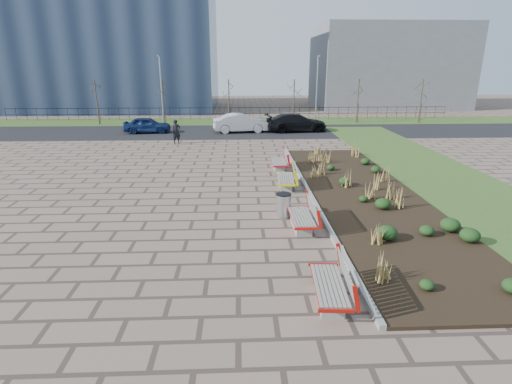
{
  "coord_description": "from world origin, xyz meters",
  "views": [
    {
      "loc": [
        0.91,
        -11.07,
        5.48
      ],
      "look_at": [
        1.5,
        3.0,
        0.9
      ],
      "focal_mm": 28.0,
      "sensor_mm": 36.0,
      "label": 1
    }
  ],
  "objects_px": {
    "bench_c": "(286,177)",
    "bench_d": "(279,160)",
    "lamp_east": "(317,91)",
    "pedestrian": "(176,132)",
    "bench_a": "(329,282)",
    "litter_bin": "(284,205)",
    "car_black": "(296,122)",
    "lamp_west": "(162,91)",
    "car_silver": "(241,123)",
    "car_blue": "(147,125)",
    "bench_b": "(301,215)"
  },
  "relations": [
    {
      "from": "bench_c",
      "to": "lamp_west",
      "type": "distance_m",
      "value": 21.74
    },
    {
      "from": "bench_d",
      "to": "car_blue",
      "type": "bearing_deg",
      "value": 128.32
    },
    {
      "from": "bench_c",
      "to": "car_silver",
      "type": "height_order",
      "value": "car_silver"
    },
    {
      "from": "lamp_west",
      "to": "lamp_east",
      "type": "distance_m",
      "value": 14.0
    },
    {
      "from": "bench_d",
      "to": "lamp_east",
      "type": "distance_m",
      "value": 17.3
    },
    {
      "from": "bench_b",
      "to": "bench_c",
      "type": "distance_m",
      "value": 4.74
    },
    {
      "from": "bench_a",
      "to": "pedestrian",
      "type": "distance_m",
      "value": 20.91
    },
    {
      "from": "pedestrian",
      "to": "car_black",
      "type": "relative_size",
      "value": 0.33
    },
    {
      "from": "bench_c",
      "to": "lamp_east",
      "type": "bearing_deg",
      "value": 79.91
    },
    {
      "from": "bench_d",
      "to": "pedestrian",
      "type": "xyz_separation_m",
      "value": [
        -6.51,
        7.43,
        0.35
      ]
    },
    {
      "from": "bench_d",
      "to": "lamp_east",
      "type": "height_order",
      "value": "lamp_east"
    },
    {
      "from": "bench_c",
      "to": "pedestrian",
      "type": "relative_size",
      "value": 1.24
    },
    {
      "from": "bench_d",
      "to": "lamp_east",
      "type": "xyz_separation_m",
      "value": [
        5.0,
        16.37,
        2.54
      ]
    },
    {
      "from": "bench_c",
      "to": "litter_bin",
      "type": "height_order",
      "value": "bench_c"
    },
    {
      "from": "bench_a",
      "to": "car_silver",
      "type": "relative_size",
      "value": 0.46
    },
    {
      "from": "car_black",
      "to": "bench_a",
      "type": "bearing_deg",
      "value": 167.03
    },
    {
      "from": "bench_c",
      "to": "litter_bin",
      "type": "relative_size",
      "value": 2.36
    },
    {
      "from": "bench_a",
      "to": "lamp_east",
      "type": "relative_size",
      "value": 0.35
    },
    {
      "from": "bench_b",
      "to": "litter_bin",
      "type": "distance_m",
      "value": 1.22
    },
    {
      "from": "bench_c",
      "to": "lamp_east",
      "type": "xyz_separation_m",
      "value": [
        5.0,
        19.63,
        2.54
      ]
    },
    {
      "from": "bench_d",
      "to": "car_silver",
      "type": "bearing_deg",
      "value": 99.08
    },
    {
      "from": "bench_d",
      "to": "litter_bin",
      "type": "xyz_separation_m",
      "value": [
        -0.49,
        -6.89,
        -0.06
      ]
    },
    {
      "from": "car_blue",
      "to": "lamp_east",
      "type": "height_order",
      "value": "lamp_east"
    },
    {
      "from": "pedestrian",
      "to": "car_silver",
      "type": "height_order",
      "value": "pedestrian"
    },
    {
      "from": "bench_b",
      "to": "lamp_east",
      "type": "distance_m",
      "value": 25.01
    },
    {
      "from": "pedestrian",
      "to": "car_blue",
      "type": "height_order",
      "value": "pedestrian"
    },
    {
      "from": "litter_bin",
      "to": "lamp_west",
      "type": "xyz_separation_m",
      "value": [
        -8.51,
        23.26,
        2.6
      ]
    },
    {
      "from": "car_silver",
      "to": "lamp_west",
      "type": "bearing_deg",
      "value": 51.72
    },
    {
      "from": "bench_a",
      "to": "car_blue",
      "type": "relative_size",
      "value": 0.56
    },
    {
      "from": "bench_a",
      "to": "lamp_east",
      "type": "bearing_deg",
      "value": 83.92
    },
    {
      "from": "bench_c",
      "to": "bench_d",
      "type": "height_order",
      "value": "same"
    },
    {
      "from": "car_blue",
      "to": "lamp_west",
      "type": "height_order",
      "value": "lamp_west"
    },
    {
      "from": "litter_bin",
      "to": "car_blue",
      "type": "distance_m",
      "value": 21.04
    },
    {
      "from": "bench_c",
      "to": "car_blue",
      "type": "height_order",
      "value": "car_blue"
    },
    {
      "from": "bench_b",
      "to": "car_black",
      "type": "relative_size",
      "value": 0.41
    },
    {
      "from": "bench_b",
      "to": "bench_a",
      "type": "bearing_deg",
      "value": -90.72
    },
    {
      "from": "bench_a",
      "to": "litter_bin",
      "type": "relative_size",
      "value": 2.36
    },
    {
      "from": "lamp_west",
      "to": "lamp_east",
      "type": "bearing_deg",
      "value": 0.0
    },
    {
      "from": "bench_a",
      "to": "bench_c",
      "type": "xyz_separation_m",
      "value": [
        0.0,
        9.18,
        0.0
      ]
    },
    {
      "from": "pedestrian",
      "to": "car_silver",
      "type": "relative_size",
      "value": 0.37
    },
    {
      "from": "car_blue",
      "to": "bench_b",
      "type": "bearing_deg",
      "value": -159.1
    },
    {
      "from": "bench_c",
      "to": "bench_d",
      "type": "relative_size",
      "value": 1.0
    },
    {
      "from": "bench_c",
      "to": "lamp_east",
      "type": "relative_size",
      "value": 0.35
    },
    {
      "from": "bench_b",
      "to": "car_silver",
      "type": "relative_size",
      "value": 0.46
    },
    {
      "from": "bench_d",
      "to": "car_silver",
      "type": "xyz_separation_m",
      "value": [
        -1.94,
        12.09,
        0.27
      ]
    },
    {
      "from": "pedestrian",
      "to": "car_black",
      "type": "height_order",
      "value": "pedestrian"
    },
    {
      "from": "bench_b",
      "to": "pedestrian",
      "type": "bearing_deg",
      "value": 112.16
    },
    {
      "from": "car_black",
      "to": "pedestrian",
      "type": "bearing_deg",
      "value": 111.04
    },
    {
      "from": "bench_d",
      "to": "lamp_west",
      "type": "height_order",
      "value": "lamp_west"
    },
    {
      "from": "bench_b",
      "to": "lamp_east",
      "type": "height_order",
      "value": "lamp_east"
    }
  ]
}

